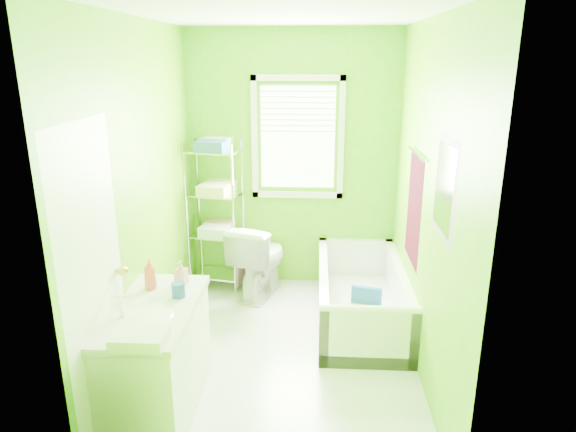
# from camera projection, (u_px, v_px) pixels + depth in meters

# --- Properties ---
(ground) EXTENTS (2.90, 2.90, 0.00)m
(ground) POSITION_uv_depth(u_px,v_px,m) (284.00, 353.00, 4.20)
(ground) COLOR silver
(ground) RESTS_ON ground
(room_envelope) EXTENTS (2.14, 2.94, 2.62)m
(room_envelope) POSITION_uv_depth(u_px,v_px,m) (283.00, 168.00, 3.74)
(room_envelope) COLOR #56A808
(room_envelope) RESTS_ON ground
(window) EXTENTS (0.92, 0.05, 1.22)m
(window) POSITION_uv_depth(u_px,v_px,m) (298.00, 132.00, 5.07)
(window) COLOR white
(window) RESTS_ON ground
(door) EXTENTS (0.09, 0.80, 2.00)m
(door) POSITION_uv_depth(u_px,v_px,m) (96.00, 293.00, 3.01)
(door) COLOR white
(door) RESTS_ON ground
(right_wall_decor) EXTENTS (0.04, 1.48, 1.17)m
(right_wall_decor) POSITION_uv_depth(u_px,v_px,m) (425.00, 201.00, 3.73)
(right_wall_decor) COLOR #410714
(right_wall_decor) RESTS_ON ground
(bathtub) EXTENTS (0.77, 1.64, 0.53)m
(bathtub) POSITION_uv_depth(u_px,v_px,m) (361.00, 303.00, 4.69)
(bathtub) COLOR white
(bathtub) RESTS_ON ground
(toilet) EXTENTS (0.63, 0.85, 0.77)m
(toilet) POSITION_uv_depth(u_px,v_px,m) (259.00, 258.00, 5.15)
(toilet) COLOR white
(toilet) RESTS_ON ground
(vanity) EXTENTS (0.53, 1.07, 1.00)m
(vanity) POSITION_uv_depth(u_px,v_px,m) (157.00, 357.00, 3.41)
(vanity) COLOR white
(vanity) RESTS_ON ground
(wire_shelf_unit) EXTENTS (0.57, 0.47, 1.56)m
(wire_shelf_unit) POSITION_uv_depth(u_px,v_px,m) (218.00, 200.00, 5.15)
(wire_shelf_unit) COLOR silver
(wire_shelf_unit) RESTS_ON ground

